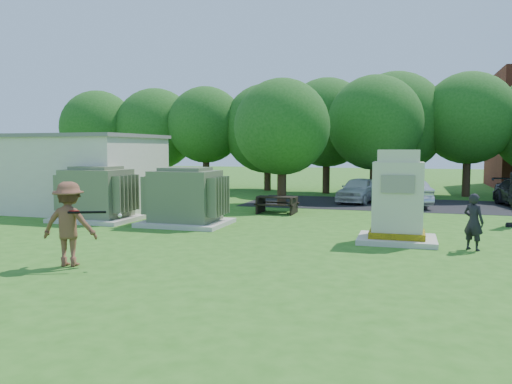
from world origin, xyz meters
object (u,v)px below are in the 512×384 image
(batter, at_px, (69,224))
(person_by_generator, at_px, (473,222))
(transformer_right, at_px, (186,198))
(transformer_left, at_px, (97,195))
(car_silver_a, at_px, (402,192))
(generator_cabinet, at_px, (398,202))
(car_white, at_px, (359,190))
(picnic_table, at_px, (277,203))

(batter, bearing_deg, person_by_generator, -165.67)
(transformer_right, bearing_deg, transformer_left, 180.00)
(batter, relative_size, car_silver_a, 0.49)
(transformer_right, bearing_deg, batter, -89.18)
(batter, distance_m, car_silver_a, 16.66)
(transformer_left, bearing_deg, generator_cabinet, -6.31)
(batter, bearing_deg, car_white, -120.34)
(transformer_left, xyz_separation_m, transformer_right, (3.70, 0.00, 0.00))
(generator_cabinet, relative_size, picnic_table, 1.61)
(picnic_table, relative_size, car_white, 0.45)
(generator_cabinet, bearing_deg, car_white, 101.22)
(transformer_right, xyz_separation_m, person_by_generator, (9.35, -1.86, -0.20))
(transformer_left, height_order, car_white, transformer_left)
(generator_cabinet, relative_size, batter, 1.37)
(transformer_right, distance_m, generator_cabinet, 7.47)
(picnic_table, bearing_deg, transformer_right, -120.09)
(transformer_left, bearing_deg, transformer_right, 0.00)
(person_by_generator, distance_m, car_silver_a, 10.48)
(transformer_right, bearing_deg, picnic_table, 59.91)
(transformer_right, relative_size, car_white, 0.80)
(person_by_generator, xyz_separation_m, car_silver_a, (-2.00, 10.29, -0.10))
(generator_cabinet, bearing_deg, transformer_left, 173.69)
(transformer_left, xyz_separation_m, car_silver_a, (11.05, 8.43, -0.30))
(batter, bearing_deg, generator_cabinet, -156.31)
(generator_cabinet, distance_m, picnic_table, 7.31)
(picnic_table, xyz_separation_m, batter, (-2.25, -10.60, 0.54))
(car_silver_a, bearing_deg, person_by_generator, 78.20)
(transformer_left, distance_m, batter, 7.58)
(transformer_right, bearing_deg, car_white, 61.18)
(transformer_left, relative_size, generator_cabinet, 1.11)
(car_silver_a, bearing_deg, transformer_left, 14.52)
(picnic_table, bearing_deg, car_white, 62.14)
(batter, height_order, car_white, batter)
(transformer_left, bearing_deg, car_silver_a, 37.33)
(person_by_generator, bearing_deg, picnic_table, -2.51)
(batter, xyz_separation_m, car_silver_a, (7.26, 14.99, -0.32))
(batter, xyz_separation_m, car_white, (5.14, 16.07, -0.35))
(transformer_left, xyz_separation_m, generator_cabinet, (11.06, -1.22, 0.22))
(transformer_left, bearing_deg, car_white, 46.79)
(batter, bearing_deg, transformer_right, -101.78)
(transformer_left, height_order, transformer_right, same)
(generator_cabinet, bearing_deg, transformer_right, 170.57)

